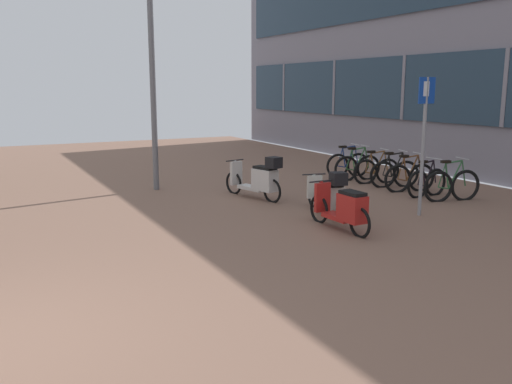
{
  "coord_description": "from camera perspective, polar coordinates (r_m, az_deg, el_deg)",
  "views": [
    {
      "loc": [
        0.17,
        -5.54,
        2.52
      ],
      "look_at": [
        3.76,
        1.33,
        1.01
      ],
      "focal_mm": 37.95,
      "sensor_mm": 36.0,
      "label": 1
    }
  ],
  "objects": [
    {
      "name": "parking_sign",
      "position": [
        11.04,
        17.3,
        6.06
      ],
      "size": [
        0.4,
        0.07,
        2.7
      ],
      "color": "gray",
      "rests_on": "ground"
    },
    {
      "name": "bicycle_rack_04",
      "position": [
        14.68,
        12.58,
        2.19
      ],
      "size": [
        1.32,
        0.47,
        0.95
      ],
      "color": "black",
      "rests_on": "ground"
    },
    {
      "name": "scooter_near",
      "position": [
        12.26,
        0.33,
        1.38
      ],
      "size": [
        0.75,
        1.86,
        1.04
      ],
      "color": "black",
      "rests_on": "ground"
    },
    {
      "name": "bicycle_rack_02",
      "position": [
        13.71,
        15.87,
        1.47
      ],
      "size": [
        1.34,
        0.47,
        0.98
      ],
      "color": "black",
      "rests_on": "ground"
    },
    {
      "name": "ground",
      "position": [
        6.22,
        -13.85,
        -13.45
      ],
      "size": [
        21.0,
        40.0,
        0.13
      ],
      "color": "#251F29"
    },
    {
      "name": "bicycle_rack_03",
      "position": [
        14.23,
        14.38,
        1.88
      ],
      "size": [
        1.31,
        0.51,
        0.98
      ],
      "color": "black",
      "rests_on": "ground"
    },
    {
      "name": "scooter_far",
      "position": [
        10.82,
        7.68,
        -0.22
      ],
      "size": [
        0.69,
        1.71,
        0.96
      ],
      "color": "black",
      "rests_on": "ground"
    },
    {
      "name": "lamp_post",
      "position": [
        13.54,
        -10.97,
        15.06
      ],
      "size": [
        0.2,
        0.52,
        6.39
      ],
      "color": "slate",
      "rests_on": "ground"
    },
    {
      "name": "bicycle_rack_05",
      "position": [
        15.08,
        10.63,
        2.54
      ],
      "size": [
        1.39,
        0.48,
        0.99
      ],
      "color": "black",
      "rests_on": "ground"
    },
    {
      "name": "bicycle_rack_06",
      "position": [
        15.67,
        9.65,
        2.86
      ],
      "size": [
        1.34,
        0.48,
        0.96
      ],
      "color": "black",
      "rests_on": "ground"
    },
    {
      "name": "scooter_mid",
      "position": [
        9.67,
        9.24,
        -1.74
      ],
      "size": [
        0.52,
        1.74,
        0.84
      ],
      "color": "black",
      "rests_on": "ground"
    },
    {
      "name": "bicycle_rack_00",
      "position": [
        12.87,
        19.93,
        0.65
      ],
      "size": [
        1.4,
        0.48,
        1.0
      ],
      "color": "black",
      "rests_on": "ground"
    },
    {
      "name": "bicycle_rack_01",
      "position": [
        13.22,
        17.56,
        0.96
      ],
      "size": [
        1.26,
        0.48,
        0.93
      ],
      "color": "black",
      "rests_on": "ground"
    }
  ]
}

